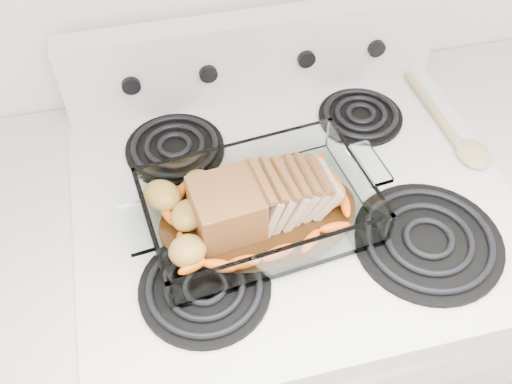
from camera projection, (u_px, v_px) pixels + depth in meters
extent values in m
cube|color=silver|center=(283.00, 319.00, 1.39)|extent=(0.76, 0.65, 0.92)
cube|color=silver|center=(292.00, 196.00, 1.04)|extent=(0.78, 0.67, 0.02)
cube|color=silver|center=(254.00, 56.00, 1.15)|extent=(0.76, 0.06, 0.18)
cylinder|color=black|center=(205.00, 288.00, 0.90)|extent=(0.21, 0.21, 0.01)
cylinder|color=black|center=(428.00, 241.00, 0.96)|extent=(0.25, 0.25, 0.01)
cylinder|color=black|center=(175.00, 148.00, 1.10)|extent=(0.19, 0.19, 0.01)
cylinder|color=black|center=(360.00, 117.00, 1.16)|extent=(0.17, 0.17, 0.01)
cylinder|color=black|center=(131.00, 84.00, 1.09)|extent=(0.04, 0.02, 0.04)
cylinder|color=black|center=(208.00, 73.00, 1.11)|extent=(0.04, 0.02, 0.04)
cylinder|color=black|center=(306.00, 58.00, 1.14)|extent=(0.04, 0.02, 0.04)
cylinder|color=black|center=(376.00, 47.00, 1.17)|extent=(0.04, 0.02, 0.04)
cube|color=silver|center=(1.00, 384.00, 1.30)|extent=(0.55, 0.65, 0.90)
cube|color=white|center=(259.00, 217.00, 0.98)|extent=(0.37, 0.24, 0.01)
cube|color=white|center=(277.00, 262.00, 0.88)|extent=(0.37, 0.01, 0.06)
cube|color=white|center=(243.00, 155.00, 1.03)|extent=(0.37, 0.01, 0.06)
cube|color=white|center=(150.00, 225.00, 0.92)|extent=(0.01, 0.24, 0.06)
cube|color=white|center=(362.00, 184.00, 0.98)|extent=(0.01, 0.24, 0.06)
cylinder|color=black|center=(259.00, 215.00, 0.97)|extent=(0.22, 0.22, 0.00)
cube|color=brown|center=(226.00, 206.00, 0.93)|extent=(0.11, 0.11, 0.09)
cube|color=tan|center=(262.00, 200.00, 0.94)|extent=(0.04, 0.10, 0.08)
cube|color=tan|center=(274.00, 198.00, 0.95)|extent=(0.04, 0.10, 0.08)
cube|color=tan|center=(286.00, 197.00, 0.95)|extent=(0.05, 0.10, 0.07)
cube|color=tan|center=(297.00, 195.00, 0.96)|extent=(0.05, 0.10, 0.07)
cube|color=tan|center=(309.00, 193.00, 0.96)|extent=(0.05, 0.09, 0.07)
cube|color=tan|center=(320.00, 192.00, 0.97)|extent=(0.05, 0.09, 0.06)
ellipsoid|color=#FB5413|center=(186.00, 264.00, 0.90)|extent=(0.05, 0.02, 0.02)
ellipsoid|color=#FB5413|center=(333.00, 234.00, 0.94)|extent=(0.05, 0.02, 0.02)
ellipsoid|color=#FB5413|center=(337.00, 189.00, 1.00)|extent=(0.05, 0.02, 0.02)
ellipsoid|color=#FB5413|center=(170.00, 211.00, 0.97)|extent=(0.05, 0.02, 0.02)
ellipsoid|color=#BF8F44|center=(166.00, 192.00, 0.98)|extent=(0.06, 0.05, 0.04)
ellipsoid|color=#BF8F44|center=(258.00, 171.00, 1.01)|extent=(0.06, 0.05, 0.04)
ellipsoid|color=#BF8F44|center=(329.00, 204.00, 0.96)|extent=(0.06, 0.05, 0.04)
cylinder|color=tan|center=(433.00, 109.00, 1.16)|extent=(0.02, 0.23, 0.02)
ellipsoid|color=tan|center=(474.00, 154.00, 1.08)|extent=(0.06, 0.08, 0.02)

